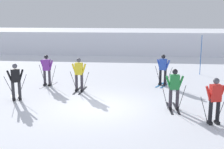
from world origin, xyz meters
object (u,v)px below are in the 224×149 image
object	(u,v)px
skier_yellow	(79,74)
skier_black	(16,81)
skier_red	(215,100)
skier_blue	(163,69)
trail_marker_pole	(201,55)
skier_purple	(47,69)
skier_green	(174,88)

from	to	relation	value
skier_yellow	skier_black	bearing A→B (deg)	-143.28
skier_red	skier_blue	bearing A→B (deg)	103.74
skier_red	skier_blue	size ratio (longest dim) A/B	1.00
skier_black	skier_blue	distance (m)	7.69
skier_black	trail_marker_pole	distance (m)	11.60
skier_purple	trail_marker_pole	bearing A→B (deg)	23.82
skier_red	skier_blue	distance (m)	5.89
skier_black	skier_red	size ratio (longest dim) A/B	1.00
skier_blue	trail_marker_pole	bearing A→B (deg)	50.67
skier_red	trail_marker_pole	world-z (taller)	trail_marker_pole
skier_black	skier_yellow	xyz separation A→B (m)	(2.51, 1.87, -0.00)
skier_blue	skier_green	bearing A→B (deg)	-87.88
skier_black	skier_blue	size ratio (longest dim) A/B	1.00
skier_green	skier_yellow	world-z (taller)	same
skier_red	skier_yellow	bearing A→B (deg)	144.67
skier_black	skier_green	world-z (taller)	same
skier_yellow	skier_green	bearing A→B (deg)	-29.18
skier_blue	skier_purple	world-z (taller)	same
skier_green	skier_purple	bearing A→B (deg)	151.93
skier_red	trail_marker_pole	size ratio (longest dim) A/B	0.68
skier_black	skier_purple	world-z (taller)	same
skier_blue	trail_marker_pole	xyz separation A→B (m)	(2.61, 3.19, 0.35)
skier_black	skier_blue	bearing A→B (deg)	27.45
skier_green	skier_purple	world-z (taller)	same
skier_red	trail_marker_pole	distance (m)	9.00
skier_black	skier_blue	xyz separation A→B (m)	(6.82, 3.55, -0.00)
skier_blue	skier_yellow	xyz separation A→B (m)	(-4.31, -1.67, -0.00)
skier_green	skier_red	world-z (taller)	same
trail_marker_pole	skier_green	bearing A→B (deg)	-108.47
skier_blue	skier_purple	xyz separation A→B (m)	(-6.28, -0.74, 0.00)
skier_green	skier_blue	xyz separation A→B (m)	(-0.15, 4.17, -0.00)
skier_black	skier_purple	size ratio (longest dim) A/B	1.00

